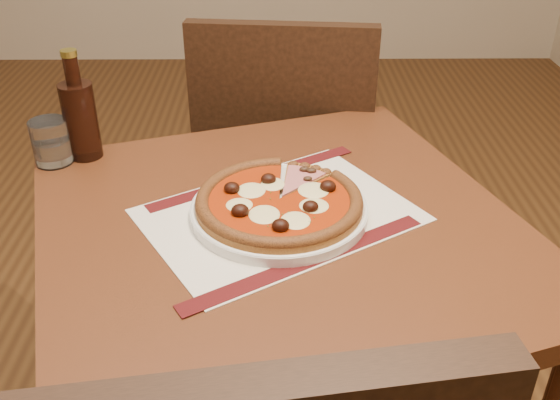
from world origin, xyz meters
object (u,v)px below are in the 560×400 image
object	(u,v)px
chair_far	(285,160)
bottle	(80,117)
water_glass	(51,142)
plate	(279,210)
pizza	(279,201)
table	(280,268)

from	to	relation	value
chair_far	bottle	distance (m)	0.63
water_glass	plate	bearing A→B (deg)	-24.22
plate	bottle	distance (m)	0.46
pizza	bottle	xyz separation A→B (m)	(-0.39, 0.23, 0.06)
chair_far	pizza	world-z (taller)	chair_far
table	pizza	world-z (taller)	pizza
pizza	bottle	size ratio (longest dim) A/B	1.30
chair_far	plate	size ratio (longest dim) A/B	3.09
chair_far	bottle	xyz separation A→B (m)	(-0.41, -0.38, 0.30)
plate	bottle	bearing A→B (deg)	149.61
table	water_glass	size ratio (longest dim) A/B	11.20
pizza	water_glass	world-z (taller)	water_glass
chair_far	water_glass	size ratio (longest dim) A/B	10.51
chair_far	water_glass	distance (m)	0.67
plate	table	bearing A→B (deg)	-85.06
bottle	chair_far	bearing A→B (deg)	42.20
chair_far	plate	world-z (taller)	chair_far
table	pizza	size ratio (longest dim) A/B	3.50
pizza	water_glass	xyz separation A→B (m)	(-0.45, 0.20, 0.01)
chair_far	plate	distance (m)	0.65
water_glass	bottle	size ratio (longest dim) A/B	0.41
bottle	water_glass	bearing A→B (deg)	-153.64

